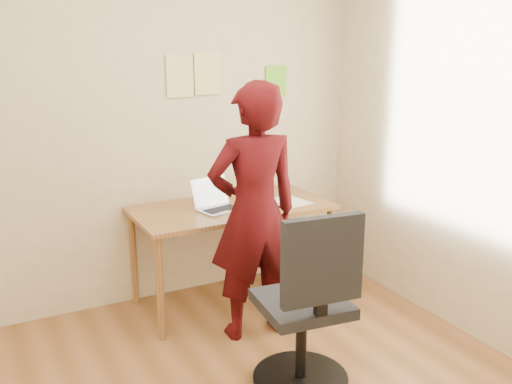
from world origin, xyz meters
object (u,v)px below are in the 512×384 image
phone (282,206)px  office_chair (307,315)px  laptop (216,202)px  desk (232,218)px  person (254,213)px

phone → office_chair: size_ratio=0.13×
phone → office_chair: office_chair is taller
laptop → office_chair: (0.02, -1.16, -0.34)m
laptop → office_chair: 1.21m
laptop → phone: laptop is taller
desk → laptop: size_ratio=4.10×
laptop → person: bearing=-96.5°
desk → office_chair: office_chair is taller
desk → person: 0.53m
desk → person: size_ratio=0.84×
phone → person: person is taller
person → phone: bearing=-136.2°
phone → office_chair: bearing=-147.6°
office_chair → desk: bearing=91.3°
laptop → person: size_ratio=0.21×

